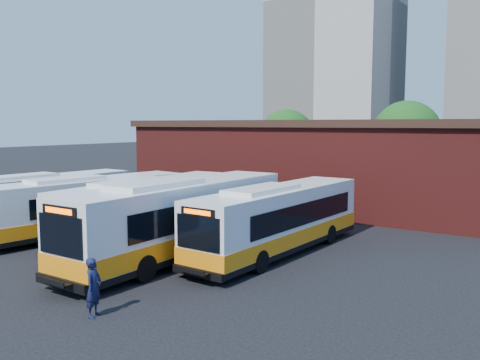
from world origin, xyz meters
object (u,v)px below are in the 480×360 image
Objects in this scene: bus_east at (279,222)px; transit_worker at (94,287)px; bus_west at (90,207)px; bus_mideast at (181,222)px; bus_farwest at (44,201)px; bus_midwest at (151,213)px.

transit_worker is at bearing -92.76° from bus_east.
bus_mideast is at bearing -0.41° from bus_west.
transit_worker is at bearing -26.98° from bus_farwest.
bus_west reaches higher than bus_farwest.
bus_farwest is 0.96× the size of bus_east.
bus_mideast reaches higher than bus_midwest.
bus_midwest is at bearing 12.19° from transit_worker.
bus_mideast is at bearing -134.14° from bus_east.
bus_mideast reaches higher than bus_east.
bus_west is 4.32m from bus_midwest.
bus_east is (10.98, 2.09, 0.02)m from bus_west.
bus_midwest is 1.02× the size of bus_east.
bus_midwest is 6.90m from bus_east.
bus_east reaches higher than bus_farwest.
bus_farwest is 15.33m from bus_east.
bus_midwest is at bearing -163.68° from bus_east.
bus_west is 0.99× the size of bus_east.
bus_west is 0.97× the size of bus_midwest.
bus_midwest is at bearing 5.54° from bus_farwest.
bus_mideast reaches higher than bus_west.
bus_farwest is 4.20m from bus_west.
bus_farwest is at bearing -172.13° from bus_west.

